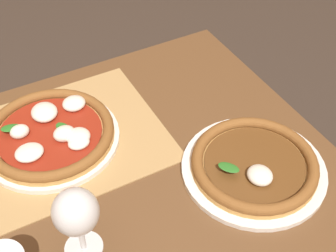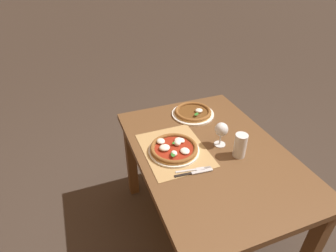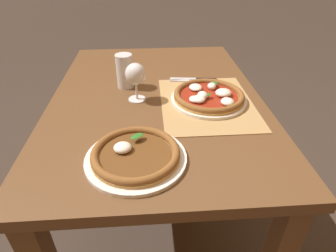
{
  "view_description": "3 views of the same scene",
  "coord_description": "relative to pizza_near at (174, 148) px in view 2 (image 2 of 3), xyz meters",
  "views": [
    {
      "loc": [
        0.04,
        0.55,
        1.49
      ],
      "look_at": [
        -0.3,
        -0.09,
        0.78
      ],
      "focal_mm": 50.0,
      "sensor_mm": 36.0,
      "label": 1
    },
    {
      "loc": [
        1.12,
        -0.7,
        1.78
      ],
      "look_at": [
        -0.25,
        -0.18,
        0.81
      ],
      "focal_mm": 30.0,
      "sensor_mm": 36.0,
      "label": 2
    },
    {
      "loc": [
        -1.05,
        0.03,
        1.28
      ],
      "look_at": [
        -0.3,
        -0.03,
        0.78
      ],
      "focal_mm": 30.0,
      "sensor_mm": 36.0,
      "label": 3
    }
  ],
  "objects": [
    {
      "name": "ground_plane",
      "position": [
        0.07,
        0.21,
        -0.76
      ],
      "size": [
        24.0,
        24.0,
        0.0
      ],
      "primitive_type": "plane",
      "color": "#382D26"
    },
    {
      "name": "paper_placemat",
      "position": [
        -0.01,
        0.01,
        -0.02
      ],
      "size": [
        0.45,
        0.36,
        0.0
      ],
      "primitive_type": "cube",
      "color": "#A88451",
      "rests_on": "dining_table"
    },
    {
      "name": "dining_table",
      "position": [
        0.07,
        0.21,
        -0.13
      ],
      "size": [
        1.22,
        0.86,
        0.74
      ],
      "color": "brown",
      "rests_on": "ground"
    },
    {
      "name": "pizza_far",
      "position": [
        -0.34,
        0.28,
        -0.0
      ],
      "size": [
        0.3,
        0.3,
        0.05
      ],
      "color": "silver",
      "rests_on": "dining_table"
    },
    {
      "name": "pint_glass",
      "position": [
        0.16,
        0.34,
        0.05
      ],
      "size": [
        0.07,
        0.07,
        0.15
      ],
      "color": "silver",
      "rests_on": "dining_table"
    },
    {
      "name": "fork",
      "position": [
        0.19,
        0.04,
        -0.02
      ],
      "size": [
        0.05,
        0.2,
        0.0
      ],
      "color": "#B7B7BC",
      "rests_on": "paper_placemat"
    },
    {
      "name": "knife",
      "position": [
        0.21,
        0.03,
        -0.02
      ],
      "size": [
        0.04,
        0.22,
        0.01
      ],
      "color": "black",
      "rests_on": "paper_placemat"
    },
    {
      "name": "wine_glass",
      "position": [
        0.04,
        0.29,
        0.08
      ],
      "size": [
        0.08,
        0.08,
        0.16
      ],
      "color": "silver",
      "rests_on": "dining_table"
    },
    {
      "name": "pizza_near",
      "position": [
        0.0,
        0.0,
        0.0
      ],
      "size": [
        0.3,
        0.3,
        0.05
      ],
      "color": "silver",
      "rests_on": "paper_placemat"
    }
  ]
}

